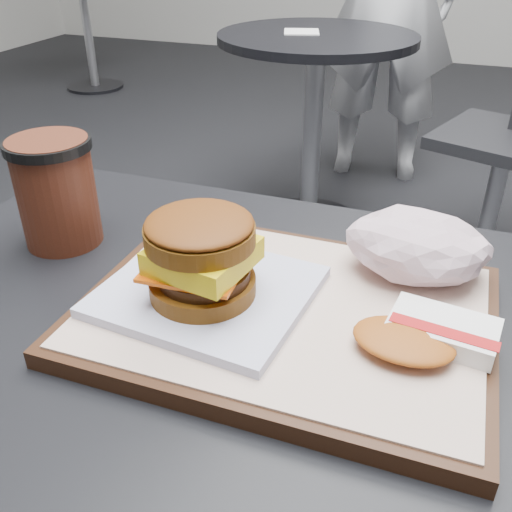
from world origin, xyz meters
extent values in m
cube|color=black|center=(0.00, 0.00, 0.75)|extent=(0.80, 0.60, 0.04)
cube|color=black|center=(0.04, 0.04, 0.78)|extent=(0.38, 0.28, 0.02)
cube|color=beige|center=(0.04, 0.04, 0.79)|extent=(0.36, 0.26, 0.00)
cube|color=white|center=(-0.04, 0.02, 0.80)|extent=(0.21, 0.19, 0.01)
cylinder|color=brown|center=(-0.04, 0.01, 0.81)|extent=(0.11, 0.11, 0.02)
cylinder|color=#341807|center=(-0.03, 0.01, 0.82)|extent=(0.09, 0.09, 0.01)
cube|color=#E25307|center=(-0.04, 0.02, 0.83)|extent=(0.09, 0.09, 0.00)
cube|color=yellow|center=(-0.03, 0.01, 0.84)|extent=(0.09, 0.09, 0.02)
cylinder|color=brown|center=(-0.04, 0.01, 0.86)|extent=(0.11, 0.11, 0.02)
ellipsoid|color=#6A340F|center=(-0.04, 0.01, 0.87)|extent=(0.11, 0.11, 0.02)
cube|color=white|center=(0.18, 0.04, 0.80)|extent=(0.10, 0.07, 0.02)
cube|color=#B01719|center=(0.18, 0.02, 0.81)|extent=(0.09, 0.03, 0.00)
ellipsoid|color=#B45E1C|center=(0.15, 0.01, 0.80)|extent=(0.09, 0.07, 0.01)
cylinder|color=#421A0F|center=(-0.26, 0.10, 0.83)|extent=(0.09, 0.09, 0.13)
cylinder|color=black|center=(-0.26, 0.10, 0.89)|extent=(0.09, 0.09, 0.01)
cylinder|color=black|center=(-0.35, 1.65, 0.01)|extent=(0.44, 0.44, 0.02)
cylinder|color=#A5A5AA|center=(-0.35, 1.65, 0.37)|extent=(0.07, 0.07, 0.70)
cylinder|color=black|center=(-0.35, 1.65, 0.73)|extent=(0.70, 0.70, 0.03)
cube|color=white|center=(-0.41, 1.65, 0.75)|extent=(0.15, 0.15, 0.00)
cylinder|color=#A1A1A6|center=(0.33, 1.62, 0.22)|extent=(0.06, 0.06, 0.44)
cube|color=black|center=(0.33, 1.62, 0.46)|extent=(0.54, 0.54, 0.04)
cylinder|color=black|center=(-2.40, 3.20, 0.01)|extent=(0.40, 0.40, 0.02)
cylinder|color=#A5A5AA|center=(-2.40, 3.20, 0.37)|extent=(0.06, 0.06, 0.70)
camera|label=1|loc=(0.16, -0.38, 1.11)|focal=40.00mm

